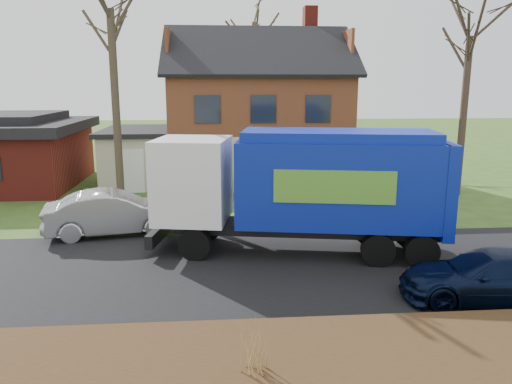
{
  "coord_description": "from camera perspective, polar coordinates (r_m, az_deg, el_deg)",
  "views": [
    {
      "loc": [
        -0.21,
        -13.28,
        5.18
      ],
      "look_at": [
        1.04,
        2.5,
        1.72
      ],
      "focal_mm": 35.0,
      "sensor_mm": 36.0,
      "label": 1
    }
  ],
  "objects": [
    {
      "name": "ground",
      "position": [
        14.26,
        -3.43,
        -9.02
      ],
      "size": [
        120.0,
        120.0,
        0.0
      ],
      "primitive_type": "plane",
      "color": "#2E4E1A",
      "rests_on": "ground"
    },
    {
      "name": "road",
      "position": [
        14.25,
        -3.43,
        -8.98
      ],
      "size": [
        80.0,
        7.0,
        0.02
      ],
      "primitive_type": "cube",
      "color": "black",
      "rests_on": "ground"
    },
    {
      "name": "mulch_verge",
      "position": [
        9.44,
        -2.73,
        -19.93
      ],
      "size": [
        80.0,
        3.5,
        0.3
      ],
      "primitive_type": "cube",
      "color": "black",
      "rests_on": "ground"
    },
    {
      "name": "main_house",
      "position": [
        27.27,
        -0.98,
        9.9
      ],
      "size": [
        12.95,
        8.95,
        9.26
      ],
      "color": "beige",
      "rests_on": "ground"
    },
    {
      "name": "garbage_truck",
      "position": [
        15.22,
        5.68,
        0.96
      ],
      "size": [
        9.18,
        3.93,
        3.82
      ],
      "rotation": [
        0.0,
        0.0,
        -0.18
      ],
      "color": "black",
      "rests_on": "ground"
    },
    {
      "name": "silver_sedan",
      "position": [
        18.07,
        -15.92,
        -2.31
      ],
      "size": [
        4.88,
        2.5,
        1.53
      ],
      "primitive_type": "imported",
      "rotation": [
        0.0,
        0.0,
        1.77
      ],
      "color": "#A2A5AA",
      "rests_on": "ground"
    },
    {
      "name": "navy_wagon",
      "position": [
        13.46,
        25.41,
        -8.7
      ],
      "size": [
        4.55,
        2.41,
        1.26
      ],
      "primitive_type": "imported",
      "rotation": [
        0.0,
        0.0,
        -1.73
      ],
      "color": "black",
      "rests_on": "ground"
    },
    {
      "name": "tree_front_east",
      "position": [
        25.27,
        23.53,
        18.69
      ],
      "size": [
        3.72,
        3.72,
        10.35
      ],
      "color": "#3F2F26",
      "rests_on": "ground"
    },
    {
      "name": "tree_back",
      "position": [
        36.82,
        -0.19,
        20.76
      ],
      "size": [
        4.01,
        4.01,
        12.69
      ],
      "color": "#473A2A",
      "rests_on": "ground"
    },
    {
      "name": "grass_clump_mid",
      "position": [
        8.94,
        -0.29,
        -17.26
      ],
      "size": [
        0.34,
        0.28,
        0.94
      ],
      "color": "#A67F49",
      "rests_on": "mulch_verge"
    }
  ]
}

